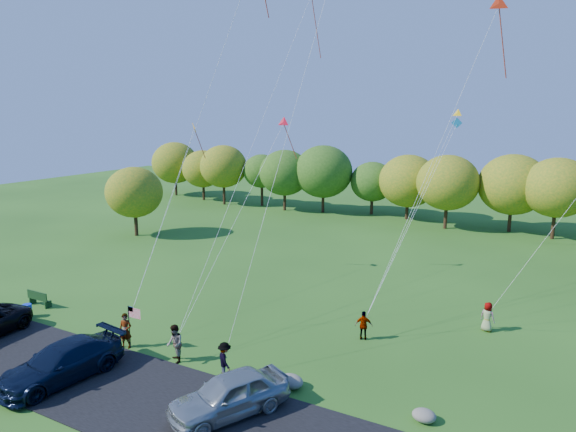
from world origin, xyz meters
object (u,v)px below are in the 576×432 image
flyer_e (487,317)px  flyer_b (175,344)px  flyer_c (225,360)px  trash_barrel (27,311)px  minivan_navy (61,362)px  flyer_d (364,325)px  minivan_silver (229,394)px  park_bench (38,298)px  flyer_a (125,331)px

flyer_e → flyer_b: bearing=60.5°
flyer_c → trash_barrel: 14.73m
minivan_navy → flyer_c: minivan_navy is taller
flyer_d → flyer_e: 7.27m
minivan_silver → flyer_c: (-1.99, 2.47, -0.07)m
flyer_c → flyer_e: (10.06, 11.38, -0.01)m
minivan_navy → flyer_b: 5.17m
minivan_navy → minivan_silver: size_ratio=1.14×
flyer_d → park_bench: size_ratio=0.89×
flyer_a → flyer_e: size_ratio=1.11×
minivan_navy → flyer_b: flyer_b is taller
minivan_silver → flyer_a: (-8.36, 2.47, 0.02)m
flyer_a → park_bench: (-9.34, 1.60, -0.40)m
flyer_b → flyer_e: bearing=81.9°
minivan_silver → flyer_e: 16.03m
minivan_silver → flyer_c: 3.17m
minivan_navy → flyer_c: (6.41, 3.89, -0.05)m
flyer_e → park_bench: size_ratio=0.92×
flyer_c → trash_barrel: (-14.73, 0.13, -0.45)m
trash_barrel → flyer_b: bearing=-0.6°
minivan_silver → park_bench: 18.16m
minivan_navy → park_bench: size_ratio=3.17×
minivan_navy → flyer_e: (16.47, 15.28, -0.06)m
flyer_a → flyer_e: bearing=12.5°
park_bench → flyer_c: bearing=-6.0°
flyer_c → park_bench: bearing=30.9°
flyer_a → flyer_d: bearing=10.9°
minivan_navy → flyer_a: size_ratio=3.08×
minivan_silver → flyer_d: 9.69m
flyer_a → flyer_e: flyer_a is taller
flyer_c → flyer_d: flyer_c is taller
flyer_c → flyer_e: flyer_c is taller
flyer_d → trash_barrel: bearing=1.7°
minivan_navy → flyer_d: 15.24m
flyer_d → park_bench: bearing=-3.1°
flyer_a → flyer_b: bearing=-22.2°
flyer_c → flyer_e: 15.19m
flyer_c → trash_barrel: size_ratio=2.12×
flyer_a → trash_barrel: size_ratio=2.33×
minivan_silver → minivan_navy: bearing=-143.4°
park_bench → flyer_d: bearing=14.8°
minivan_navy → minivan_silver: bearing=17.2°
minivan_navy → park_bench: minivan_navy is taller
flyer_b → trash_barrel: size_ratio=2.40×
flyer_e → flyer_c: bearing=68.0°
flyer_b → flyer_d: bearing=84.4°
flyer_c → park_bench: 15.79m
minivan_navy → trash_barrel: (-8.32, 4.02, -0.50)m
minivan_navy → flyer_d: size_ratio=3.58×
minivan_navy → trash_barrel: minivan_navy is taller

